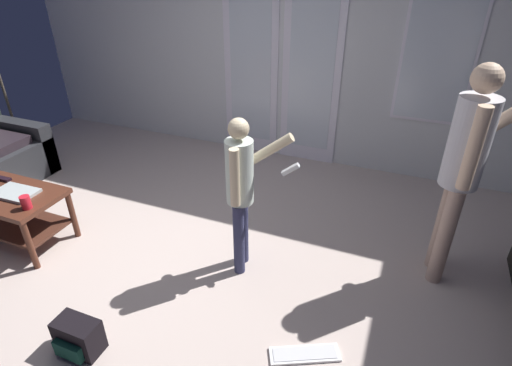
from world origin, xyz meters
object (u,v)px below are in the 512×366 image
at_px(person_adult, 466,161).
at_px(coffee_table, 12,206).
at_px(person_child, 241,185).
at_px(cup_near_edge, 26,202).
at_px(tv_remote_black, 2,179).
at_px(loose_keyboard, 305,354).
at_px(laptop_closed, 15,193).
at_px(backpack, 78,337).

bearing_deg(person_adult, coffee_table, -164.83).
bearing_deg(coffee_table, person_child, 12.17).
height_order(cup_near_edge, tv_remote_black, cup_near_edge).
bearing_deg(coffee_table, loose_keyboard, -4.66).
height_order(loose_keyboard, laptop_closed, laptop_closed).
bearing_deg(laptop_closed, cup_near_edge, -26.01).
relative_size(person_adult, cup_near_edge, 15.41).
relative_size(backpack, loose_keyboard, 0.62).
bearing_deg(backpack, person_adult, 37.90).
bearing_deg(coffee_table, backpack, -28.62).
bearing_deg(coffee_table, laptop_closed, 9.13).
height_order(coffee_table, loose_keyboard, coffee_table).
distance_m(laptop_closed, cup_near_edge, 0.29).
distance_m(coffee_table, loose_keyboard, 2.64).
bearing_deg(person_child, loose_keyboard, -42.07).
bearing_deg(laptop_closed, backpack, -32.48).
xyz_separation_m(laptop_closed, cup_near_edge, (0.26, -0.12, 0.04)).
height_order(person_adult, loose_keyboard, person_adult).
height_order(coffee_table, laptop_closed, laptop_closed).
relative_size(coffee_table, loose_keyboard, 1.92).
distance_m(backpack, cup_near_edge, 1.19).
bearing_deg(cup_near_edge, loose_keyboard, -2.69).
distance_m(person_adult, backpack, 2.75).
bearing_deg(person_adult, loose_keyboard, -123.31).
xyz_separation_m(coffee_table, person_adult, (3.35, 0.91, 0.63)).
relative_size(person_adult, backpack, 5.78).
xyz_separation_m(person_adult, loose_keyboard, (-0.74, -1.12, -0.97)).
height_order(coffee_table, person_child, person_child).
bearing_deg(loose_keyboard, coffee_table, 175.34).
distance_m(person_child, laptop_closed, 1.90).
xyz_separation_m(backpack, tv_remote_black, (-1.51, 0.84, 0.38)).
relative_size(person_child, backpack, 4.44).
distance_m(person_adult, person_child, 1.53).
xyz_separation_m(coffee_table, laptop_closed, (0.08, 0.01, 0.15)).
distance_m(coffee_table, cup_near_edge, 0.40).
height_order(coffee_table, person_adult, person_adult).
distance_m(person_adult, tv_remote_black, 3.69).
relative_size(loose_keyboard, cup_near_edge, 4.28).
bearing_deg(tv_remote_black, coffee_table, -34.03).
relative_size(coffee_table, person_child, 0.69).
height_order(coffee_table, backpack, coffee_table).
xyz_separation_m(backpack, laptop_closed, (-1.20, 0.71, 0.38)).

